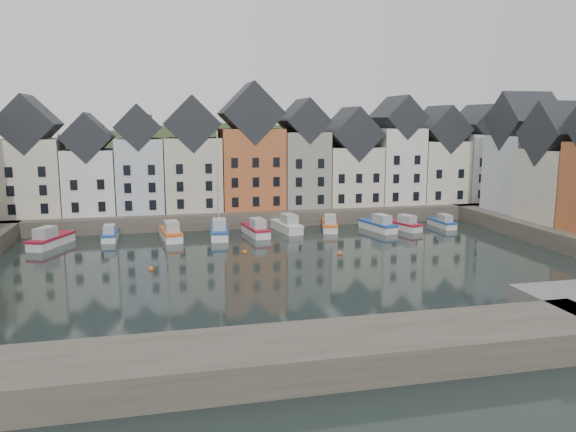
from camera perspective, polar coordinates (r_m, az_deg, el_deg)
name	(u,v)px	position (r m, az deg, el deg)	size (l,w,h in m)	color
ground	(298,270)	(55.27, 0.97, -5.48)	(260.00, 260.00, 0.00)	black
far_quay	(249,212)	(83.85, -4.00, 0.43)	(90.00, 16.00, 2.00)	#494138
near_wall	(220,363)	(32.78, -6.93, -14.63)	(50.00, 6.00, 2.00)	#494138
hillside	(229,285)	(113.26, -5.98, -7.00)	(153.60, 70.40, 64.00)	#213219
far_terrace	(272,159)	(81.56, -1.60, 5.76)	(72.37, 8.16, 17.78)	beige
right_terrace	(564,166)	(77.51, 26.25, 4.59)	(8.30, 24.25, 16.36)	silver
mooring_buoys	(249,258)	(59.52, -4.03, -4.25)	(20.50, 5.50, 0.50)	orange
boat_a	(50,240)	(70.75, -23.01, -2.24)	(4.75, 7.15, 2.64)	silver
boat_b	(110,235)	(72.14, -17.62, -1.82)	(1.83, 5.60, 2.14)	silver
boat_c	(171,233)	(70.49, -11.81, -1.71)	(2.86, 7.01, 2.62)	silver
boat_d	(219,231)	(70.60, -7.01, -1.48)	(2.78, 7.16, 13.38)	silver
boat_e	(256,230)	(71.50, -3.27, -1.38)	(2.87, 6.76, 2.51)	silver
boat_f	(287,225)	(73.96, -0.15, -0.96)	(3.30, 7.15, 2.64)	silver
boat_g	(330,225)	(75.02, 4.27, -0.89)	(3.51, 6.55, 2.40)	silver
boat_h	(378,225)	(75.36, 9.17, -0.92)	(3.39, 6.77, 2.49)	silver
boat_i	(403,225)	(76.68, 11.62, -0.87)	(3.73, 6.20, 2.27)	silver
boat_j	(442,223)	(79.79, 15.42, -0.66)	(1.81, 5.39, 2.05)	silver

